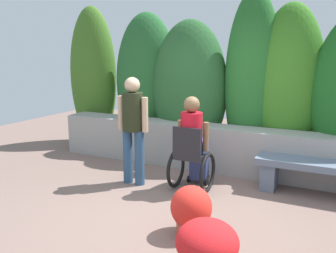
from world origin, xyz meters
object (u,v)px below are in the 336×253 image
(person_standing_companion, at_px, (133,124))
(flower_pot_terracotta_by_wall, at_px, (191,211))
(stone_bench, at_px, (317,172))
(person_in_wheelchair, at_px, (193,146))
(flower_pot_purple_near, at_px, (207,248))

(person_standing_companion, distance_m, flower_pot_terracotta_by_wall, 1.81)
(stone_bench, relative_size, flower_pot_terracotta_by_wall, 2.97)
(stone_bench, distance_m, person_in_wheelchair, 1.71)
(stone_bench, bearing_deg, person_standing_companion, -172.43)
(person_in_wheelchair, distance_m, flower_pot_terracotta_by_wall, 1.36)
(person_in_wheelchair, bearing_deg, stone_bench, 8.00)
(person_in_wheelchair, bearing_deg, flower_pot_purple_near, -74.23)
(flower_pot_terracotta_by_wall, bearing_deg, stone_bench, 57.28)
(person_standing_companion, relative_size, flower_pot_purple_near, 2.89)
(stone_bench, xyz_separation_m, person_standing_companion, (-2.46, -0.70, 0.58))
(person_in_wheelchair, relative_size, flower_pot_purple_near, 2.45)
(stone_bench, relative_size, flower_pot_purple_near, 2.94)
(person_in_wheelchair, height_order, flower_pot_terracotta_by_wall, person_in_wheelchair)
(stone_bench, relative_size, person_standing_companion, 1.02)
(flower_pot_purple_near, bearing_deg, person_standing_companion, 135.98)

